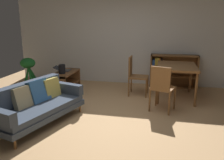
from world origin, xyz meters
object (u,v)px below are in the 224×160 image
object	(u,v)px
fabric_couch	(35,103)
dining_chair_near	(162,86)
potted_floor_plant	(29,72)
dining_table	(177,69)
bookshelf	(171,71)
open_laptop	(63,70)
desk_speaker	(62,69)
dining_chair_far	(135,74)
media_console	(66,83)

from	to	relation	value
fabric_couch	dining_chair_near	size ratio (longest dim) A/B	2.00
potted_floor_plant	dining_chair_near	world-z (taller)	dining_chair_near
potted_floor_plant	dining_table	size ratio (longest dim) A/B	0.76
dining_chair_near	bookshelf	bearing A→B (deg)	83.26
dining_table	open_laptop	bearing A→B (deg)	-179.39
desk_speaker	bookshelf	world-z (taller)	bookshelf
open_laptop	desk_speaker	distance (m)	0.33
desk_speaker	dining_chair_far	world-z (taller)	dining_chair_far
dining_table	bookshelf	xyz separation A→B (m)	(-0.09, 0.98, -0.25)
desk_speaker	dining_table	distance (m)	2.76
desk_speaker	fabric_couch	bearing A→B (deg)	-83.87
open_laptop	dining_chair_near	world-z (taller)	dining_chair_near
fabric_couch	dining_chair_far	bearing A→B (deg)	51.31
media_console	desk_speaker	distance (m)	0.43
dining_chair_far	bookshelf	distance (m)	1.29
dining_table	dining_chair_far	distance (m)	0.99
desk_speaker	dining_chair_far	bearing A→B (deg)	11.75
fabric_couch	media_console	distance (m)	1.79
fabric_couch	bookshelf	size ratio (longest dim) A/B	1.50
dining_table	dining_chair_near	size ratio (longest dim) A/B	1.22
open_laptop	dining_table	xyz separation A→B (m)	(2.85, 0.03, 0.14)
dining_chair_far	bookshelf	bearing A→B (deg)	47.16
dining_chair_near	bookshelf	world-z (taller)	dining_chair_near
desk_speaker	dining_chair_near	size ratio (longest dim) A/B	0.23
open_laptop	bookshelf	world-z (taller)	bookshelf
desk_speaker	bookshelf	bearing A→B (deg)	26.40
media_console	potted_floor_plant	distance (m)	1.02
dining_chair_near	media_console	bearing A→B (deg)	161.88
media_console	potted_floor_plant	size ratio (longest dim) A/B	1.18
dining_chair_near	dining_chair_far	world-z (taller)	dining_chair_far
fabric_couch	dining_chair_near	bearing A→B (deg)	23.89
open_laptop	dining_chair_far	size ratio (longest dim) A/B	0.46
fabric_couch	open_laptop	distance (m)	1.96
dining_table	media_console	bearing A→B (deg)	-176.36
desk_speaker	dining_chair_far	xyz separation A→B (m)	(1.77, 0.37, -0.12)
dining_chair_far	dining_table	bearing A→B (deg)	-2.01
fabric_couch	potted_floor_plant	distance (m)	2.08
open_laptop	dining_chair_far	bearing A→B (deg)	1.97
media_console	potted_floor_plant	bearing A→B (deg)	-176.44
potted_floor_plant	dining_chair_far	world-z (taller)	dining_chair_far
media_console	dining_chair_far	distance (m)	1.80
fabric_couch	potted_floor_plant	world-z (taller)	potted_floor_plant
desk_speaker	dining_chair_near	world-z (taller)	dining_chair_near
open_laptop	desk_speaker	bearing A→B (deg)	-70.27
open_laptop	potted_floor_plant	bearing A→B (deg)	-166.72
bookshelf	media_console	bearing A→B (deg)	-156.41
media_console	fabric_couch	bearing A→B (deg)	-84.53
open_laptop	dining_chair_far	world-z (taller)	dining_chair_far
fabric_couch	dining_chair_near	world-z (taller)	dining_chair_near
dining_table	dining_chair_far	bearing A→B (deg)	177.99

